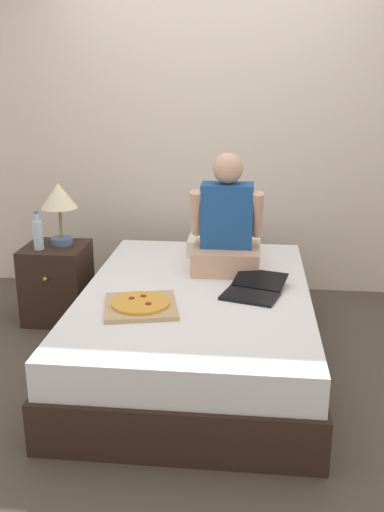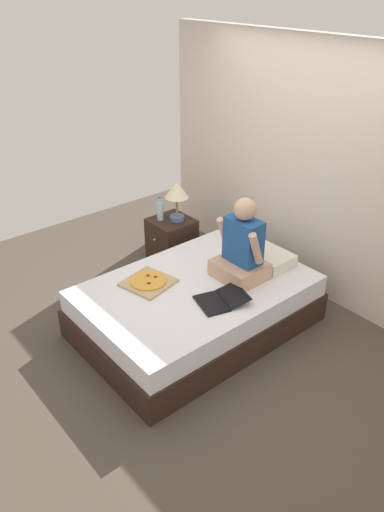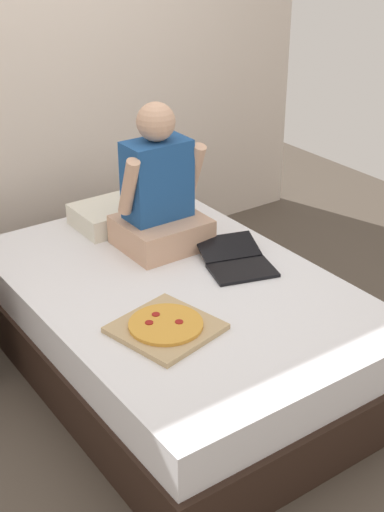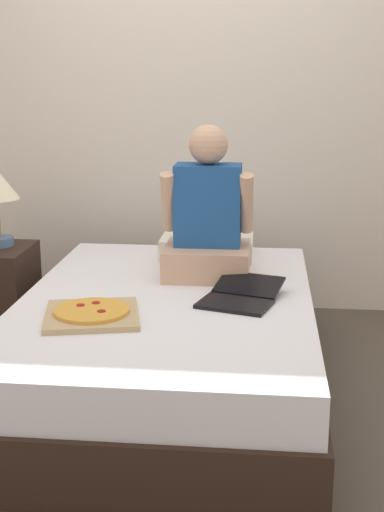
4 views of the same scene
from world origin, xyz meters
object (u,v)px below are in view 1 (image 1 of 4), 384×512
person_seated (227,228)px  bed (196,326)px  water_bottle (38,234)px  pizza_box (141,305)px  lamp_on_left_nightstand (59,200)px  nightstand_left (57,282)px  laptop (253,291)px

person_seated → bed: bearing=-112.0°
bed → water_bottle: bearing=158.2°
bed → pizza_box: size_ratio=4.40×
person_seated → pizza_box: (-0.44, -0.73, -0.27)m
bed → water_bottle: (-1.16, 0.47, 0.43)m
bed → lamp_on_left_nightstand: 1.37m
nightstand_left → lamp_on_left_nightstand: bearing=51.4°
person_seated → pizza_box: bearing=-121.2°
nightstand_left → lamp_on_left_nightstand: (0.04, 0.05, 0.61)m
laptop → bed: bearing=173.2°
lamp_on_left_nightstand → laptop: 1.58m
nightstand_left → water_bottle: water_bottle is taller
lamp_on_left_nightstand → water_bottle: (-0.12, -0.14, -0.22)m
water_bottle → laptop: size_ratio=0.57×
person_seated → lamp_on_left_nightstand: bearing=170.3°
lamp_on_left_nightstand → laptop: lamp_on_left_nightstand is taller
water_bottle → lamp_on_left_nightstand: bearing=49.4°
bed → water_bottle: 1.33m
pizza_box → water_bottle: bearing=137.9°
lamp_on_left_nightstand → person_seated: (1.21, -0.21, -0.12)m
pizza_box → lamp_on_left_nightstand: bearing=129.1°
water_bottle → laptop: (1.51, -0.51, -0.17)m
bed → lamp_on_left_nightstand: lamp_on_left_nightstand is taller
person_seated → nightstand_left: bearing=172.8°
nightstand_left → person_seated: bearing=-7.2°
water_bottle → person_seated: size_ratio=0.35×
water_bottle → bed: bearing=-21.8°
water_bottle → pizza_box: (0.88, -0.80, -0.17)m
lamp_on_left_nightstand → pizza_box: (0.76, -0.94, -0.38)m
bed → nightstand_left: nightstand_left is taller
lamp_on_left_nightstand → pizza_box: 1.27m
nightstand_left → pizza_box: (0.80, -0.89, 0.22)m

